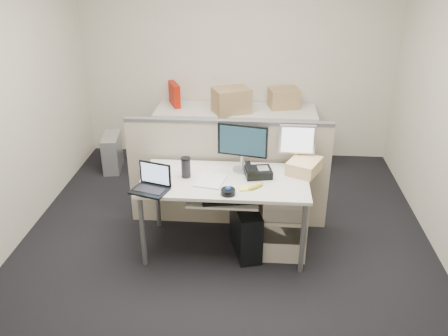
# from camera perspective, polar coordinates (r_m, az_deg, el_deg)

# --- Properties ---
(floor) EXTENTS (4.00, 4.50, 0.01)m
(floor) POSITION_cam_1_polar(r_m,az_deg,el_deg) (4.63, 0.07, -9.47)
(floor) COLOR black
(floor) RESTS_ON ground
(wall_back) EXTENTS (4.00, 0.02, 2.70)m
(wall_back) POSITION_cam_1_polar(r_m,az_deg,el_deg) (6.17, 1.65, 13.43)
(wall_back) COLOR beige
(wall_back) RESTS_ON ground
(wall_front) EXTENTS (4.00, 0.02, 2.70)m
(wall_front) POSITION_cam_1_polar(r_m,az_deg,el_deg) (2.03, -4.75, -14.69)
(wall_front) COLOR beige
(wall_front) RESTS_ON ground
(desk) EXTENTS (1.50, 0.75, 0.73)m
(desk) POSITION_cam_1_polar(r_m,az_deg,el_deg) (4.28, 0.07, -2.12)
(desk) COLOR silver
(desk) RESTS_ON floor
(keyboard_tray) EXTENTS (0.62, 0.32, 0.02)m
(keyboard_tray) POSITION_cam_1_polar(r_m,az_deg,el_deg) (4.14, -0.11, -3.82)
(keyboard_tray) COLOR silver
(keyboard_tray) RESTS_ON desk
(drawer_pedestal) EXTENTS (0.40, 0.55, 0.65)m
(drawer_pedestal) POSITION_cam_1_polar(r_m,az_deg,el_deg) (4.49, 7.17, -5.88)
(drawer_pedestal) COLOR #BDB5A2
(drawer_pedestal) RESTS_ON floor
(cubicle_partition) EXTENTS (2.00, 0.06, 1.10)m
(cubicle_partition) POSITION_cam_1_polar(r_m,az_deg,el_deg) (4.73, 0.47, -0.83)
(cubicle_partition) COLOR #A69886
(cubicle_partition) RESTS_ON floor
(back_counter) EXTENTS (2.00, 0.60, 0.72)m
(back_counter) POSITION_cam_1_polar(r_m,az_deg,el_deg) (6.16, 1.39, 3.75)
(back_counter) COLOR #BDB5A2
(back_counter) RESTS_ON floor
(monitor_main) EXTENTS (0.49, 0.27, 0.46)m
(monitor_main) POSITION_cam_1_polar(r_m,az_deg,el_deg) (4.31, 2.24, 2.41)
(monitor_main) COLOR black
(monitor_main) RESTS_ON desk
(monitor_small) EXTENTS (0.33, 0.17, 0.41)m
(monitor_small) POSITION_cam_1_polar(r_m,az_deg,el_deg) (4.46, 8.75, 2.59)
(monitor_small) COLOR #B7B7BC
(monitor_small) RESTS_ON desk
(laptop) EXTENTS (0.35, 0.30, 0.22)m
(laptop) POSITION_cam_1_polar(r_m,az_deg,el_deg) (4.04, -9.03, -1.41)
(laptop) COLOR black
(laptop) RESTS_ON desk
(trackball) EXTENTS (0.14, 0.14, 0.05)m
(trackball) POSITION_cam_1_polar(r_m,az_deg,el_deg) (3.99, 0.49, -2.88)
(trackball) COLOR black
(trackball) RESTS_ON desk
(desk_phone) EXTENTS (0.27, 0.23, 0.07)m
(desk_phone) POSITION_cam_1_polar(r_m,az_deg,el_deg) (4.29, 4.14, -0.54)
(desk_phone) COLOR black
(desk_phone) RESTS_ON desk
(paper_stack) EXTENTS (0.29, 0.34, 0.01)m
(paper_stack) POSITION_cam_1_polar(r_m,az_deg,el_deg) (4.22, -1.60, -1.48)
(paper_stack) COLOR silver
(paper_stack) RESTS_ON desk
(sticky_pad) EXTENTS (0.10, 0.10, 0.01)m
(sticky_pad) POSITION_cam_1_polar(r_m,az_deg,el_deg) (4.08, 2.41, -2.49)
(sticky_pad) COLOR #F7FF52
(sticky_pad) RESTS_ON desk
(travel_mug) EXTENTS (0.10, 0.10, 0.18)m
(travel_mug) POSITION_cam_1_polar(r_m,az_deg,el_deg) (4.26, -4.61, 0.01)
(travel_mug) COLOR black
(travel_mug) RESTS_ON desk
(banana) EXTENTS (0.16, 0.16, 0.04)m
(banana) POSITION_cam_1_polar(r_m,az_deg,el_deg) (4.10, 3.83, -2.17)
(banana) COLOR yellow
(banana) RESTS_ON desk
(cellphone) EXTENTS (0.06, 0.10, 0.01)m
(cellphone) POSITION_cam_1_polar(r_m,az_deg,el_deg) (4.42, 1.55, -0.13)
(cellphone) COLOR black
(cellphone) RESTS_ON desk
(manila_folders) EXTENTS (0.37, 0.40, 0.12)m
(manila_folders) POSITION_cam_1_polar(r_m,az_deg,el_deg) (4.41, 9.63, 0.24)
(manila_folders) COLOR tan
(manila_folders) RESTS_ON desk
(keyboard) EXTENTS (0.48, 0.24, 0.03)m
(keyboard) POSITION_cam_1_polar(r_m,az_deg,el_deg) (4.09, 0.54, -3.83)
(keyboard) COLOR black
(keyboard) RESTS_ON keyboard_tray
(pc_tower_desk) EXTENTS (0.33, 0.54, 0.47)m
(pc_tower_desk) POSITION_cam_1_polar(r_m,az_deg,el_deg) (4.45, 2.61, -7.41)
(pc_tower_desk) COLOR black
(pc_tower_desk) RESTS_ON floor
(pc_tower_spare_dark) EXTENTS (0.23, 0.44, 0.40)m
(pc_tower_spare_dark) POSITION_cam_1_polar(r_m,az_deg,el_deg) (6.09, -8.70, 1.52)
(pc_tower_spare_dark) COLOR black
(pc_tower_spare_dark) RESTS_ON floor
(pc_tower_spare_silver) EXTENTS (0.26, 0.51, 0.45)m
(pc_tower_spare_silver) POSITION_cam_1_polar(r_m,az_deg,el_deg) (6.20, -13.29, 1.87)
(pc_tower_spare_silver) COLOR #B7B7BC
(pc_tower_spare_silver) RESTS_ON floor
(cardboard_box_left) EXTENTS (0.52, 0.47, 0.32)m
(cardboard_box_left) POSITION_cam_1_polar(r_m,az_deg,el_deg) (5.87, 0.89, 8.04)
(cardboard_box_left) COLOR #A28B54
(cardboard_box_left) RESTS_ON back_counter
(cardboard_box_right) EXTENTS (0.42, 0.36, 0.26)m
(cardboard_box_right) POSITION_cam_1_polar(r_m,az_deg,el_deg) (6.11, 7.19, 8.26)
(cardboard_box_right) COLOR #A28B54
(cardboard_box_right) RESTS_ON back_counter
(red_binder) EXTENTS (0.20, 0.34, 0.31)m
(red_binder) POSITION_cam_1_polar(r_m,az_deg,el_deg) (6.17, -5.98, 8.73)
(red_binder) COLOR #A31707
(red_binder) RESTS_ON back_counter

